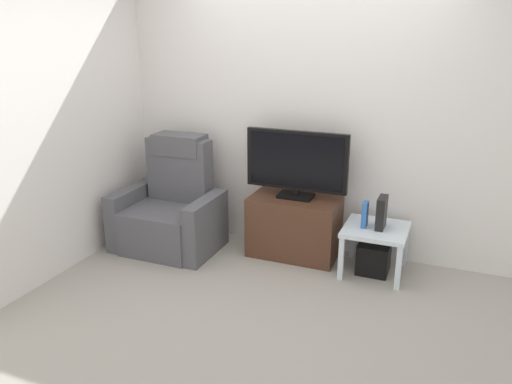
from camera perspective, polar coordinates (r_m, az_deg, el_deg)
name	(u,v)px	position (r m, az deg, el deg)	size (l,w,h in m)	color
ground_plane	(269,297)	(4.13, 1.43, -11.83)	(6.40, 6.40, 0.00)	#9E998E
wall_back	(313,115)	(4.71, 6.52, 8.73)	(6.40, 0.06, 2.60)	silver
wall_side	(66,121)	(4.65, -20.82, 7.54)	(0.06, 4.48, 2.60)	silver
tv_stand	(294,226)	(4.74, 4.36, -3.93)	(0.82, 0.46, 0.57)	#4C2D1E
television	(296,163)	(4.56, 4.62, 3.32)	(0.95, 0.20, 0.62)	black
recliner_armchair	(171,210)	(4.97, -9.65, -2.00)	(0.98, 0.78, 1.08)	#515156
side_table	(375,234)	(4.48, 13.44, -4.72)	(0.54, 0.54, 0.42)	silver
subwoofer_box	(374,258)	(4.57, 13.23, -7.30)	(0.27, 0.27, 0.27)	black
book_upright	(365,214)	(4.41, 12.28, -2.51)	(0.04, 0.11, 0.23)	#3366B2
game_console	(382,213)	(4.41, 14.10, -2.28)	(0.07, 0.20, 0.28)	black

